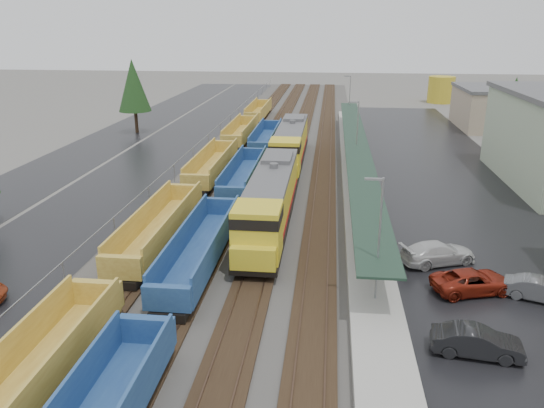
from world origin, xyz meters
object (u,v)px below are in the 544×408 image
at_px(parked_car_east_b, 473,282).
at_px(parked_car_east_e, 540,290).
at_px(well_string_yellow, 191,191).
at_px(storage_tank, 441,90).
at_px(well_string_blue, 201,249).
at_px(locomotive_trail, 291,144).
at_px(parked_car_east_c, 438,253).
at_px(locomotive_lead, 270,201).
at_px(parked_car_east_a, 477,342).

height_order(parked_car_east_b, parked_car_east_e, parked_car_east_b).
relative_size(well_string_yellow, storage_tank, 20.06).
height_order(well_string_blue, storage_tank, storage_tank).
distance_m(locomotive_trail, well_string_yellow, 17.27).
bearing_deg(well_string_blue, parked_car_east_b, -6.33).
xyz_separation_m(well_string_blue, parked_car_east_b, (17.67, -1.96, -0.51)).
height_order(well_string_blue, parked_car_east_c, well_string_blue).
relative_size(well_string_blue, parked_car_east_c, 16.92).
bearing_deg(well_string_blue, storage_tank, 69.45).
height_order(locomotive_trail, storage_tank, storage_tank).
distance_m(parked_car_east_b, parked_car_east_c, 4.27).
bearing_deg(parked_car_east_b, parked_car_east_e, -116.18).
height_order(locomotive_lead, locomotive_trail, same).
height_order(well_string_yellow, parked_car_east_a, well_string_yellow).
distance_m(well_string_yellow, parked_car_east_c, 22.90).
height_order(storage_tank, parked_car_east_b, storage_tank).
height_order(locomotive_trail, parked_car_east_c, locomotive_trail).
distance_m(storage_tank, parked_car_east_c, 83.28).
xyz_separation_m(locomotive_trail, parked_car_east_c, (12.28, -25.88, -1.73)).
distance_m(well_string_blue, storage_tank, 89.65).
bearing_deg(parked_car_east_a, locomotive_lead, 44.89).
bearing_deg(well_string_yellow, locomotive_trail, 62.32).
height_order(well_string_yellow, well_string_blue, well_string_yellow).
bearing_deg(locomotive_lead, parked_car_east_c, -21.65).
distance_m(locomotive_trail, parked_car_east_c, 28.70).
bearing_deg(locomotive_lead, storage_tank, 70.36).
distance_m(parked_car_east_a, parked_car_east_b, 6.99).
relative_size(locomotive_lead, parked_car_east_c, 3.90).
xyz_separation_m(locomotive_trail, well_string_yellow, (-8.00, -15.25, -1.27)).
relative_size(locomotive_trail, parked_car_east_b, 4.10).
bearing_deg(parked_car_east_e, storage_tank, 14.23).
bearing_deg(storage_tank, parked_car_east_a, -99.32).
distance_m(well_string_yellow, parked_car_east_a, 29.54).
distance_m(well_string_yellow, storage_tank, 79.59).
xyz_separation_m(locomotive_lead, well_string_yellow, (-8.00, 5.75, -1.27)).
height_order(well_string_blue, parked_car_east_e, well_string_blue).
bearing_deg(locomotive_trail, parked_car_east_a, -71.57).
distance_m(locomotive_lead, storage_tank, 81.74).
bearing_deg(locomotive_lead, well_string_yellow, 144.30).
bearing_deg(locomotive_trail, well_string_blue, -98.14).
height_order(locomotive_trail, parked_car_east_a, locomotive_trail).
height_order(storage_tank, parked_car_east_a, storage_tank).
bearing_deg(locomotive_trail, parked_car_east_c, -64.61).
distance_m(well_string_blue, parked_car_east_c, 16.42).
bearing_deg(well_string_blue, well_string_yellow, 107.48).
bearing_deg(locomotive_trail, parked_car_east_e, -60.24).
height_order(parked_car_east_b, parked_car_east_c, parked_car_east_c).
distance_m(parked_car_east_b, parked_car_east_e, 3.85).
bearing_deg(parked_car_east_e, parked_car_east_b, 101.25).
bearing_deg(parked_car_east_b, well_string_blue, 67.06).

